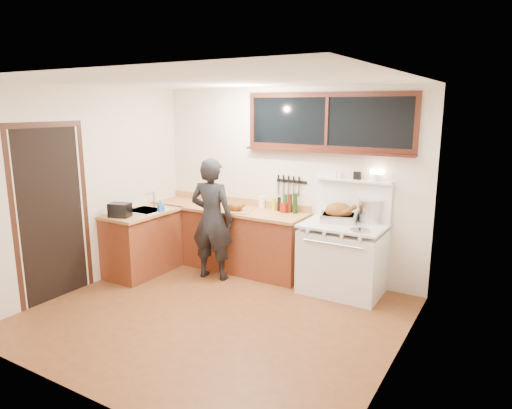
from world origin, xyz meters
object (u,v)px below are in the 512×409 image
Objects in this scene: man at (212,219)px; cutting_board at (236,208)px; roast_turkey at (339,214)px; vintage_stove at (343,257)px.

man is 0.38m from cutting_board.
vintage_stove is at bearing -36.74° from roast_turkey.
roast_turkey is (1.43, 0.21, 0.05)m from cutting_board.
cutting_board is at bearing 57.64° from man.
man is 3.29× the size of roast_turkey.
man is at bearing -122.36° from cutting_board.
man is 3.47× the size of cutting_board.
vintage_stove is at bearing 14.33° from man.
vintage_stove is 3.26× the size of cutting_board.
man is at bearing -165.67° from vintage_stove.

